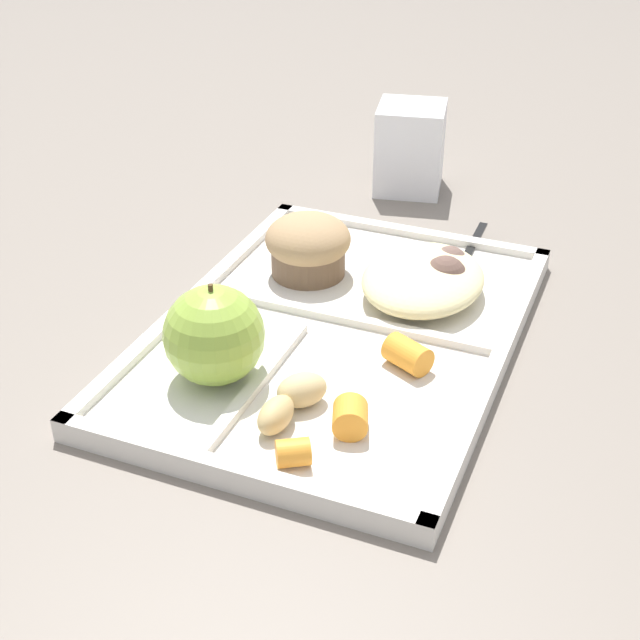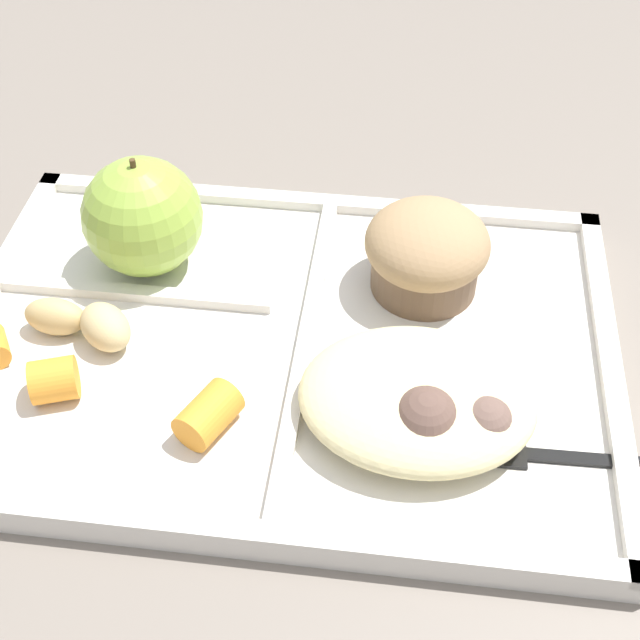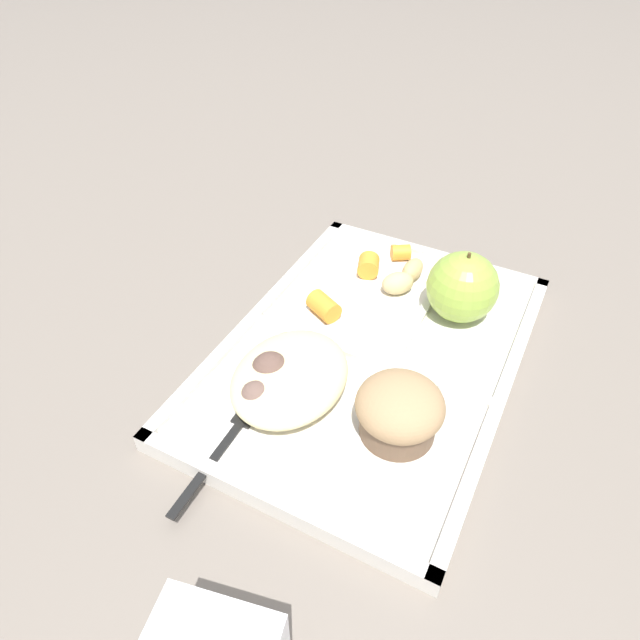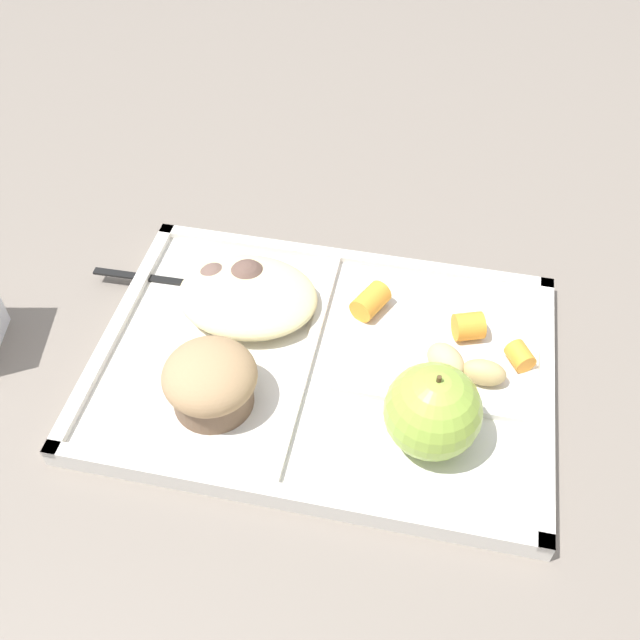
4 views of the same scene
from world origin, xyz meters
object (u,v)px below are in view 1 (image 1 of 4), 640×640
object	(u,v)px
green_apple	(214,335)
plastic_fork	(463,263)
lunch_tray	(337,335)
bran_muffin	(308,246)
milk_carton	(410,148)

from	to	relation	value
green_apple	plastic_fork	distance (m)	0.27
lunch_tray	bran_muffin	size ratio (longest dim) A/B	5.10
green_apple	plastic_fork	size ratio (longest dim) A/B	0.52
lunch_tray	plastic_fork	xyz separation A→B (m)	(0.15, -0.06, 0.01)
bran_muffin	milk_carton	xyz separation A→B (m)	(0.24, -0.02, 0.01)
lunch_tray	green_apple	distance (m)	0.12
bran_muffin	milk_carton	bearing A→B (deg)	-4.06
green_apple	bran_muffin	world-z (taller)	green_apple
lunch_tray	plastic_fork	bearing A→B (deg)	-23.81
green_apple	milk_carton	bearing A→B (deg)	-2.37
bran_muffin	lunch_tray	bearing A→B (deg)	-143.42
lunch_tray	plastic_fork	world-z (taller)	lunch_tray
bran_muffin	milk_carton	size ratio (longest dim) A/B	0.80
plastic_fork	milk_carton	size ratio (longest dim) A/B	1.62
green_apple	plastic_fork	bearing A→B (deg)	-26.99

